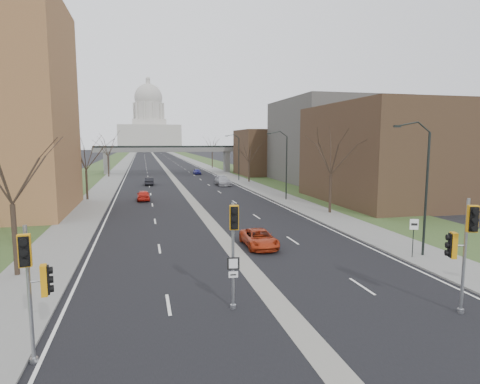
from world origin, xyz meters
name	(u,v)px	position (x,y,z in m)	size (l,w,h in m)	color
ground	(285,312)	(0.00, 0.00, 0.00)	(700.00, 700.00, 0.00)	black
road_surface	(158,160)	(0.00, 150.00, 0.01)	(20.00, 600.00, 0.01)	black
median_strip	(158,160)	(0.00, 150.00, 0.00)	(1.20, 600.00, 0.02)	gray
sidewalk_right	(187,159)	(12.00, 150.00, 0.06)	(4.00, 600.00, 0.12)	gray
sidewalk_left	(127,160)	(-12.00, 150.00, 0.06)	(4.00, 600.00, 0.12)	gray
grass_verge_right	(202,159)	(18.00, 150.00, 0.05)	(8.00, 600.00, 0.10)	#314921
grass_verge_left	(111,160)	(-18.00, 150.00, 0.05)	(8.00, 600.00, 0.10)	#314921
commercial_block_near	(391,154)	(24.00, 28.00, 6.00)	(16.00, 20.00, 12.00)	#483422
commercial_block_mid	(332,141)	(28.00, 52.00, 7.50)	(18.00, 22.00, 15.00)	#53514B
commercial_block_far	(271,152)	(22.00, 70.00, 5.00)	(14.00, 14.00, 10.00)	#483422
pedestrian_bridge	(168,153)	(0.00, 80.00, 4.84)	(34.00, 3.00, 6.45)	slate
capitol	(149,127)	(0.00, 320.00, 18.60)	(48.00, 42.00, 55.75)	beige
streetlight_near	(418,151)	(10.99, 6.00, 6.95)	(2.61, 0.20, 8.70)	black
streetlight_mid	(281,146)	(10.99, 32.00, 6.95)	(2.61, 0.20, 8.70)	black
streetlight_far	(235,144)	(10.99, 58.00, 6.95)	(2.61, 0.20, 8.70)	black
tree_left_a	(9,158)	(-13.00, 8.00, 6.64)	(7.20, 7.20, 9.40)	#382B21
tree_left_b	(85,152)	(-13.00, 38.00, 6.23)	(6.75, 6.75, 8.81)	#382B21
tree_left_c	(107,143)	(-13.00, 72.00, 7.04)	(7.65, 7.65, 9.99)	#382B21
tree_right_a	(331,150)	(13.00, 22.00, 6.64)	(7.20, 7.20, 9.40)	#382B21
tree_right_b	(249,151)	(13.00, 55.00, 5.82)	(6.30, 6.30, 8.22)	#382B21
tree_right_c	(212,143)	(13.00, 95.00, 7.04)	(7.65, 7.65, 9.99)	#382B21
signal_pole_left	(34,275)	(-9.60, -2.00, 3.16)	(0.82, 0.96, 4.83)	gray
signal_pole_median	(234,237)	(-2.19, 0.65, 3.39)	(0.56, 0.80, 4.87)	gray
signal_pole_right	(463,240)	(7.30, -2.05, 3.37)	(0.86, 1.16, 5.14)	gray
speed_limit_sign	(413,231)	(10.81, 5.74, 1.84)	(0.52, 0.21, 2.50)	black
car_left_near	(143,195)	(-6.00, 36.09, 0.68)	(1.60, 3.99, 1.36)	red
car_left_far	(149,181)	(-4.93, 54.48, 0.66)	(1.41, 4.03, 1.33)	black
car_right_near	(259,238)	(2.00, 10.90, 0.63)	(2.08, 4.51, 1.25)	#A92F12
car_right_mid	(223,181)	(7.24, 50.85, 0.79)	(2.20, 5.42, 1.57)	#A2A2A9
car_right_far	(197,172)	(6.01, 74.69, 0.63)	(1.50, 3.72, 1.27)	navy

